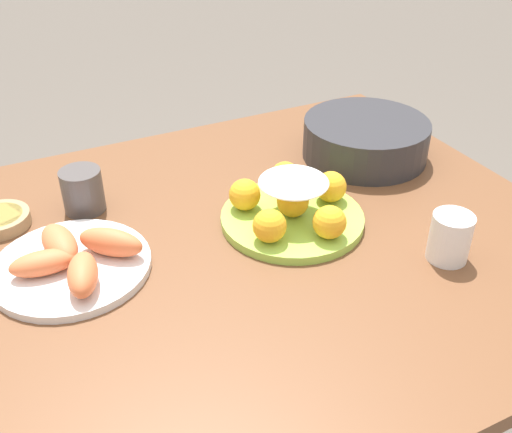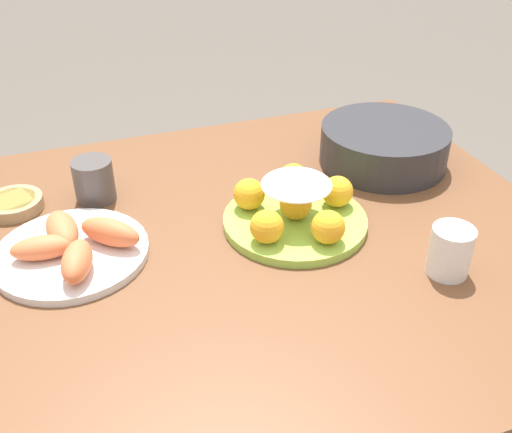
{
  "view_description": "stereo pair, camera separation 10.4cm",
  "coord_description": "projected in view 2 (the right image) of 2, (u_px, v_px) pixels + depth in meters",
  "views": [
    {
      "loc": [
        -0.31,
        -0.77,
        1.36
      ],
      "look_at": [
        0.08,
        0.01,
        0.79
      ],
      "focal_mm": 42.0,
      "sensor_mm": 36.0,
      "label": 1
    },
    {
      "loc": [
        -0.21,
        -0.81,
        1.36
      ],
      "look_at": [
        0.08,
        0.01,
        0.79
      ],
      "focal_mm": 42.0,
      "sensor_mm": 36.0,
      "label": 2
    }
  ],
  "objects": [
    {
      "name": "dining_table",
      "position": [
        217.0,
        290.0,
        1.09
      ],
      "size": [
        1.26,
        0.96,
        0.75
      ],
      "color": "brown",
      "rests_on": "ground_plane"
    },
    {
      "name": "cake_plate",
      "position": [
        295.0,
        208.0,
        1.08
      ],
      "size": [
        0.26,
        0.26,
        0.09
      ],
      "color": "#99CC4C",
      "rests_on": "dining_table"
    },
    {
      "name": "serving_bowl",
      "position": [
        384.0,
        144.0,
        1.27
      ],
      "size": [
        0.27,
        0.27,
        0.08
      ],
      "color": "#2D2D33",
      "rests_on": "dining_table"
    },
    {
      "name": "sauce_bowl",
      "position": [
        14.0,
        203.0,
        1.13
      ],
      "size": [
        0.11,
        0.11,
        0.02
      ],
      "color": "tan",
      "rests_on": "dining_table"
    },
    {
      "name": "seafood_platter",
      "position": [
        73.0,
        248.0,
        1.0
      ],
      "size": [
        0.26,
        0.26,
        0.06
      ],
      "color": "silver",
      "rests_on": "dining_table"
    },
    {
      "name": "cup_near",
      "position": [
        450.0,
        251.0,
        0.96
      ],
      "size": [
        0.07,
        0.07,
        0.08
      ],
      "color": "white",
      "rests_on": "dining_table"
    },
    {
      "name": "cup_far",
      "position": [
        94.0,
        180.0,
        1.15
      ],
      "size": [
        0.08,
        0.08,
        0.08
      ],
      "color": "#4C4747",
      "rests_on": "dining_table"
    }
  ]
}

